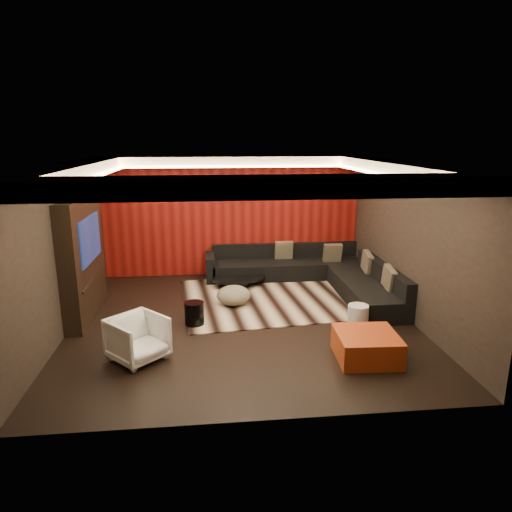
{
  "coord_description": "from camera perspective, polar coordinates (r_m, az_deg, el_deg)",
  "views": [
    {
      "loc": [
        -0.59,
        -7.64,
        3.21
      ],
      "look_at": [
        0.3,
        0.6,
        1.05
      ],
      "focal_mm": 32.0,
      "sensor_mm": 36.0,
      "label": 1
    }
  ],
  "objects": [
    {
      "name": "tv_shelf",
      "position": [
        8.86,
        -19.62,
        -2.71
      ],
      "size": [
        0.04,
        1.6,
        0.04
      ],
      "primitive_type": "cube",
      "color": "black",
      "rests_on": "ground"
    },
    {
      "name": "soffit_right",
      "position": [
        8.33,
        17.4,
        10.38
      ],
      "size": [
        0.6,
        4.8,
        0.22
      ],
      "primitive_type": "cube",
      "color": "silver",
      "rests_on": "ground"
    },
    {
      "name": "tv_screen",
      "position": [
        8.68,
        -20.04,
        2.02
      ],
      "size": [
        0.04,
        1.3,
        0.8
      ],
      "primitive_type": "cube",
      "color": "black",
      "rests_on": "ground"
    },
    {
      "name": "red_feature_wall",
      "position": [
        10.78,
        -2.95,
        4.92
      ],
      "size": [
        5.98,
        0.05,
        2.78
      ],
      "primitive_type": "cube",
      "color": "#6B0C0A",
      "rests_on": "ground"
    },
    {
      "name": "drum_stool",
      "position": [
        8.13,
        -7.71,
        -7.1
      ],
      "size": [
        0.39,
        0.39,
        0.4
      ],
      "primitive_type": "cylinder",
      "rotation": [
        0.0,
        0.0,
        -0.16
      ],
      "color": "black",
      "rests_on": "rug"
    },
    {
      "name": "rug",
      "position": [
        9.48,
        3.17,
        -5.13
      ],
      "size": [
        4.29,
        3.4,
        0.02
      ],
      "primitive_type": "cube",
      "rotation": [
        0.0,
        0.0,
        0.1
      ],
      "color": "beige",
      "rests_on": "floor"
    },
    {
      "name": "sectional_sofa",
      "position": [
        10.22,
        7.26,
        -2.28
      ],
      "size": [
        3.65,
        3.5,
        0.75
      ],
      "color": "black",
      "rests_on": "floor"
    },
    {
      "name": "wall_left",
      "position": [
        8.21,
        -23.13,
        0.69
      ],
      "size": [
        0.02,
        6.0,
        2.8
      ],
      "primitive_type": "cube",
      "color": "black",
      "rests_on": "ground"
    },
    {
      "name": "striped_pouf",
      "position": [
        9.0,
        -2.82,
        -4.92
      ],
      "size": [
        0.73,
        0.73,
        0.37
      ],
      "primitive_type": "ellipsoid",
      "rotation": [
        0.0,
        0.0,
        0.09
      ],
      "color": "beige",
      "rests_on": "rug"
    },
    {
      "name": "soffit_front",
      "position": [
        5.0,
        0.65,
        8.64
      ],
      "size": [
        6.0,
        0.6,
        0.22
      ],
      "primitive_type": "cube",
      "color": "silver",
      "rests_on": "ground"
    },
    {
      "name": "soffit_left",
      "position": [
        7.94,
        -21.9,
        9.83
      ],
      "size": [
        0.6,
        4.8,
        0.22
      ],
      "primitive_type": "cube",
      "color": "silver",
      "rests_on": "ground"
    },
    {
      "name": "throw_pillows",
      "position": [
        10.1,
        10.47,
        -0.49
      ],
      "size": [
        1.89,
        2.78,
        0.5
      ],
      "color": "tan",
      "rests_on": "sectional_sofa"
    },
    {
      "name": "wall_right",
      "position": [
        8.63,
        18.64,
        1.74
      ],
      "size": [
        0.02,
        6.0,
        2.8
      ],
      "primitive_type": "cube",
      "color": "black",
      "rests_on": "ground"
    },
    {
      "name": "wall_back",
      "position": [
        10.82,
        -2.96,
        4.96
      ],
      "size": [
        6.0,
        0.02,
        2.8
      ],
      "primitive_type": "cube",
      "color": "black",
      "rests_on": "ground"
    },
    {
      "name": "cove_right",
      "position": [
        8.21,
        15.14,
        9.86
      ],
      "size": [
        0.08,
        4.8,
        0.04
      ],
      "primitive_type": "cube",
      "color": "#FFD899",
      "rests_on": "ground"
    },
    {
      "name": "tv_surround",
      "position": [
        8.8,
        -20.85,
        -0.24
      ],
      "size": [
        0.3,
        2.0,
        2.2
      ],
      "primitive_type": "cube",
      "color": "black",
      "rests_on": "ground"
    },
    {
      "name": "armchair",
      "position": [
        7.04,
        -14.55,
        -9.98
      ],
      "size": [
        1.03,
        1.03,
        0.67
      ],
      "primitive_type": "imported",
      "rotation": [
        0.0,
        0.0,
        0.75
      ],
      "color": "white",
      "rests_on": "floor"
    },
    {
      "name": "orange_ottoman",
      "position": [
        7.11,
        13.65,
        -10.88
      ],
      "size": [
        0.94,
        0.94,
        0.4
      ],
      "primitive_type": "cube",
      "rotation": [
        0.0,
        0.0,
        -0.06
      ],
      "color": "#AF2316",
      "rests_on": "floor"
    },
    {
      "name": "floor",
      "position": [
        8.31,
        -1.63,
        -8.19
      ],
      "size": [
        6.0,
        6.0,
        0.02
      ],
      "primitive_type": "cube",
      "color": "black",
      "rests_on": "ground"
    },
    {
      "name": "coffee_table",
      "position": [
        10.11,
        -2.12,
        -3.18
      ],
      "size": [
        1.46,
        1.46,
        0.2
      ],
      "primitive_type": "cylinder",
      "rotation": [
        0.0,
        0.0,
        0.25
      ],
      "color": "black",
      "rests_on": "rug"
    },
    {
      "name": "cove_front",
      "position": [
        5.34,
        0.21,
        8.06
      ],
      "size": [
        4.8,
        0.08,
        0.04
      ],
      "primitive_type": "cube",
      "color": "#FFD899",
      "rests_on": "ground"
    },
    {
      "name": "cove_left",
      "position": [
        7.86,
        -19.42,
        9.35
      ],
      "size": [
        0.08,
        4.8,
        0.04
      ],
      "primitive_type": "cube",
      "color": "#FFD899",
      "rests_on": "ground"
    },
    {
      "name": "cove_back",
      "position": [
        10.03,
        -2.84,
        11.11
      ],
      "size": [
        4.8,
        0.08,
        0.04
      ],
      "primitive_type": "cube",
      "color": "#FFD899",
      "rests_on": "ground"
    },
    {
      "name": "ceiling",
      "position": [
        7.67,
        -1.78,
        11.62
      ],
      "size": [
        6.0,
        6.0,
        0.02
      ],
      "primitive_type": "cube",
      "color": "silver",
      "rests_on": "ground"
    },
    {
      "name": "soffit_back",
      "position": [
        10.37,
        -2.96,
        11.72
      ],
      "size": [
        6.0,
        0.6,
        0.22
      ],
      "primitive_type": "cube",
      "color": "silver",
      "rests_on": "ground"
    },
    {
      "name": "white_side_table",
      "position": [
        8.07,
        12.61,
        -7.51
      ],
      "size": [
        0.45,
        0.45,
        0.44
      ],
      "primitive_type": "cylinder",
      "rotation": [
        0.0,
        0.0,
        -0.35
      ],
      "color": "silver",
      "rests_on": "floor"
    }
  ]
}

